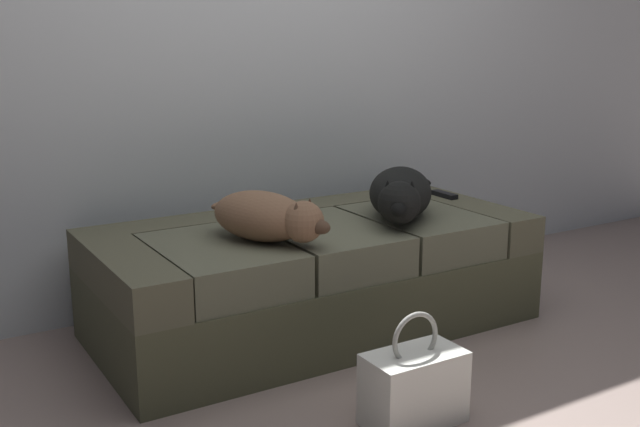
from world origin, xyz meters
TOP-DOWN VIEW (x-y plane):
  - ground_plane at (0.00, 0.00)m, footprint 10.00×10.00m
  - couch at (0.00, 0.98)m, footprint 1.80×0.85m
  - dog_tan at (-0.29, 0.82)m, footprint 0.39×0.53m
  - dog_dark at (0.34, 0.85)m, footprint 0.49×0.56m
  - tv_remote at (0.79, 1.09)m, footprint 0.04×0.15m
  - handbag at (-0.15, 0.11)m, footprint 0.32×0.18m

SIDE VIEW (x-z plane):
  - ground_plane at x=0.00m, z-range 0.00..0.00m
  - handbag at x=-0.15m, z-range -0.06..0.31m
  - couch at x=0.00m, z-range 0.00..0.45m
  - tv_remote at x=0.79m, z-range 0.46..0.48m
  - dog_tan at x=-0.29m, z-range 0.46..0.65m
  - dog_dark at x=0.34m, z-range 0.46..0.67m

